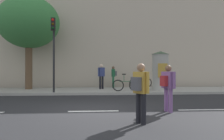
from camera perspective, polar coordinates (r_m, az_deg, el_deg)
name	(u,v)px	position (r m, az deg, el deg)	size (l,w,h in m)	color
ground_plane	(93,111)	(7.95, -4.86, -10.67)	(80.00, 80.00, 0.00)	#232326
sidewalk_curb	(95,91)	(14.88, -4.40, -5.41)	(36.00, 4.00, 0.15)	#9E9B93
lane_markings	(93,111)	(7.95, -4.86, -10.64)	(25.80, 0.16, 0.01)	silver
building_backdrop	(96,28)	(20.17, -4.28, 10.80)	(36.00, 5.00, 10.52)	#B7A893
traffic_light	(53,43)	(13.40, -15.03, 6.93)	(0.24, 0.45, 4.38)	black
poster_column	(160,70)	(14.64, 12.51, -0.11)	(1.14, 1.14, 2.56)	#9E9B93
street_tree	(29,23)	(16.52, -20.89, 11.44)	(4.20, 4.20, 6.42)	brown
pedestrian_in_red_top	(168,84)	(7.88, 14.37, -3.53)	(0.49, 0.64, 1.64)	#724C84
pedestrian_near_pole	(140,88)	(6.01, 7.43, -4.72)	(0.50, 0.51, 1.65)	black
pedestrian_in_dark_shirt	(101,74)	(15.32, -2.79, -1.13)	(0.49, 0.46, 1.74)	black
pedestrian_with_bag	(114,75)	(16.38, 0.40, -1.29)	(0.38, 0.61, 1.61)	#1E5938
bicycle_leaning	(141,82)	(16.59, 7.49, -3.24)	(1.76, 0.32, 1.09)	black
bicycle_upright	(126,85)	(13.70, 3.80, -3.92)	(1.77, 0.25, 1.09)	black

